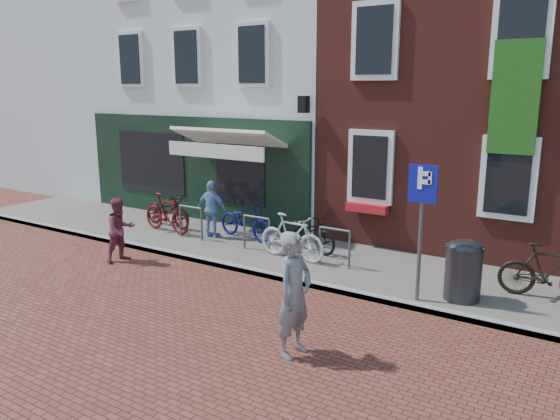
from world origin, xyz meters
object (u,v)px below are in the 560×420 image
Objects in this scene: bicycle_1 at (167,213)px; bicycle_2 at (245,221)px; boy at (120,230)px; bicycle_3 at (292,237)px; bicycle_0 at (168,210)px; woman at (294,294)px; bicycle_5 at (549,272)px; parking_sign at (422,209)px; cafe_person at (212,209)px; litter_bin at (464,267)px; bicycle_4 at (306,231)px.

bicycle_1 reaches higher than bicycle_2.
bicycle_3 is (3.29, 1.90, -0.11)m from boy.
bicycle_0 is at bearing 103.09° from bicycle_2.
woman is 1.07× the size of bicycle_2.
bicycle_1 is at bearing 62.76° from woman.
bicycle_5 is at bearing -82.31° from bicycle_1.
bicycle_5 is (1.93, 1.32, -1.16)m from parking_sign.
parking_sign is 1.68× the size of cafe_person.
parking_sign reaches higher than cafe_person.
litter_bin is 0.63× the size of woman.
bicycle_2 is at bearing 168.31° from litter_bin.
litter_bin is at bearing -93.98° from bicycle_4.
woman reaches higher than boy.
bicycle_2 is at bearing 47.22° from woman.
bicycle_0 is at bearing 168.57° from parking_sign.
cafe_person is 1.75m from bicycle_0.
parking_sign is at bearing -101.01° from bicycle_3.
boy is at bearing -156.69° from bicycle_1.
bicycle_4 is at bearing -81.44° from bicycle_2.
bicycle_1 is 0.97× the size of bicycle_2.
bicycle_2 is 2.01m from bicycle_3.
bicycle_2 is (-4.96, 1.64, -1.21)m from parking_sign.
litter_bin is at bearing -91.61° from bicycle_2.
litter_bin is 1.53m from bicycle_5.
parking_sign reaches higher than bicycle_3.
parking_sign is 3.00m from woman.
woman reaches higher than bicycle_2.
bicycle_1 is 1.00× the size of bicycle_3.
bicycle_5 reaches higher than bicycle_4.
woman is at bearing -95.97° from boy.
bicycle_0 is at bearing 33.28° from boy.
litter_bin is 0.68× the size of bicycle_4.
bicycle_3 is (4.34, -0.66, 0.05)m from bicycle_0.
bicycle_3 is 0.75m from bicycle_4.
cafe_person reaches higher than boy.
bicycle_1 is 3.93m from bicycle_4.
woman is 1.07× the size of bicycle_4.
bicycle_2 is (2.11, 0.58, -0.05)m from bicycle_1.
bicycle_0 is (-1.72, 0.20, -0.27)m from cafe_person.
bicycle_0 is (-1.05, 2.56, -0.16)m from boy.
litter_bin is 0.48× the size of parking_sign.
bicycle_3 is (-3.12, 0.84, -1.16)m from parking_sign.
boy is 0.86× the size of bicycle_1.
bicycle_3 reaches higher than bicycle_0.
woman is at bearing -139.96° from bicycle_4.
bicycle_3 is at bearing 164.28° from cafe_person.
bicycle_2 is at bearing 70.72° from bicycle_3.
bicycle_0 is at bearing 61.47° from woman.
bicycle_3 and bicycle_5 have the same top height.
cafe_person is 0.86× the size of bicycle_5.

